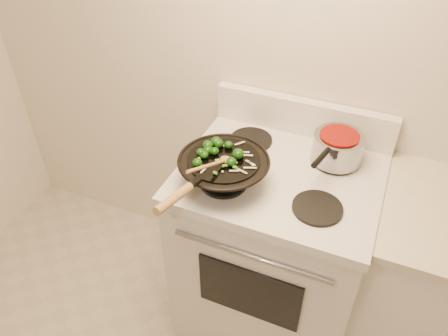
% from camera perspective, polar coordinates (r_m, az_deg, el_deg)
% --- Properties ---
extents(stove, '(0.78, 0.67, 1.08)m').
position_cam_1_polar(stove, '(2.04, 6.42, -10.26)').
color(stove, silver).
rests_on(stove, ground).
extents(wok, '(0.34, 0.56, 0.18)m').
position_cam_1_polar(wok, '(1.61, -0.11, -0.20)').
color(wok, black).
rests_on(wok, stove).
extents(stirfry, '(0.23, 0.24, 0.04)m').
position_cam_1_polar(stirfry, '(1.60, -0.86, 2.21)').
color(stirfry, '#0F3808').
rests_on(stirfry, wok).
extents(wooden_spoon, '(0.09, 0.23, 0.09)m').
position_cam_1_polar(wooden_spoon, '(1.51, -1.08, 0.63)').
color(wooden_spoon, olive).
rests_on(wooden_spoon, wok).
extents(saucepan, '(0.20, 0.32, 0.12)m').
position_cam_1_polar(saucepan, '(1.77, 14.58, 2.63)').
color(saucepan, gray).
rests_on(saucepan, stove).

